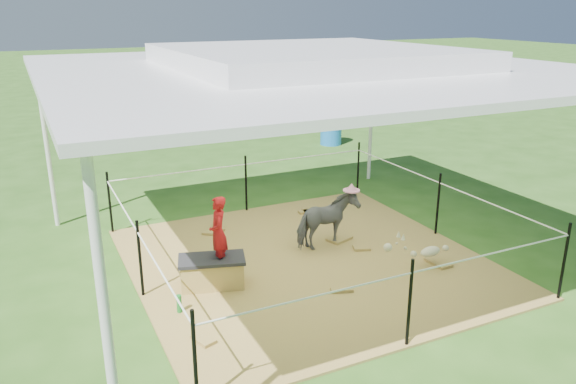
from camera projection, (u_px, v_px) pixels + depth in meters
name	position (u px, v px, depth m)	size (l,w,h in m)	color
ground	(307.00, 262.00, 7.78)	(90.00, 90.00, 0.00)	#2D5919
hay_patch	(307.00, 261.00, 7.77)	(4.60, 4.60, 0.03)	brown
canopy_tent	(309.00, 64.00, 6.93)	(6.30, 6.30, 2.90)	silver
rope_fence	(307.00, 219.00, 7.57)	(4.54, 4.54, 1.00)	black
straw_bale	(212.00, 273.00, 7.01)	(0.77, 0.38, 0.34)	olive
dark_cloth	(212.00, 259.00, 6.95)	(0.82, 0.43, 0.04)	black
woman	(218.00, 225.00, 6.86)	(0.34, 0.22, 0.92)	#B11115
green_bottle	(179.00, 304.00, 6.42)	(0.06, 0.06, 0.21)	#1A7828
pony	(327.00, 221.00, 8.10)	(0.43, 0.95, 0.80)	#545459
pink_hat	(328.00, 191.00, 7.96)	(0.25, 0.25, 0.12)	pink
foal	(430.00, 250.00, 7.51)	(0.90, 0.50, 0.50)	#C8BD92
trash_barrel	(331.00, 128.00, 14.33)	(0.54, 0.54, 0.84)	blue
picnic_table_near	(209.00, 120.00, 15.52)	(1.82, 1.31, 0.76)	#56331D
picnic_table_far	(338.00, 106.00, 17.65)	(1.95, 1.41, 0.81)	#55331D
distant_person	(255.00, 111.00, 15.62)	(0.59, 0.46, 1.21)	#2F54B1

